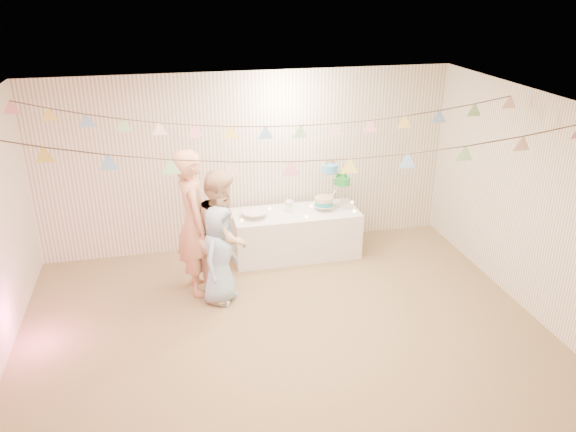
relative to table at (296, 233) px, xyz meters
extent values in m
plane|color=olive|center=(-0.59, -1.99, -0.34)|extent=(6.00, 6.00, 0.00)
plane|color=white|center=(-0.59, -1.99, 2.26)|extent=(6.00, 6.00, 0.00)
plane|color=white|center=(-0.59, 0.51, 0.96)|extent=(6.00, 6.00, 0.00)
plane|color=white|center=(-0.59, -4.49, 0.96)|extent=(6.00, 6.00, 0.00)
plane|color=white|center=(2.41, -1.99, 0.96)|extent=(5.00, 5.00, 0.00)
cube|color=white|center=(0.00, 0.00, 0.00)|extent=(1.80, 0.72, 0.68)
cylinder|color=white|center=(-0.61, -0.05, 0.42)|extent=(0.36, 0.36, 0.02)
imported|color=tan|center=(-1.46, -0.68, 0.61)|extent=(0.50, 0.72, 1.90)
imported|color=tan|center=(-1.14, -0.84, 0.49)|extent=(0.85, 0.96, 1.66)
imported|color=#97B6D6|center=(-1.21, -1.00, 0.30)|extent=(0.68, 0.74, 1.27)
cylinder|color=#FFD88C|center=(-0.80, -0.15, 0.35)|extent=(0.04, 0.04, 0.03)
cylinder|color=#FFD88C|center=(-0.35, 0.18, 0.35)|extent=(0.04, 0.04, 0.03)
cylinder|color=#FFD88C|center=(0.10, -0.22, 0.35)|extent=(0.04, 0.04, 0.03)
cylinder|color=#FFD88C|center=(0.35, 0.22, 0.35)|extent=(0.04, 0.04, 0.03)
cylinder|color=#FFD88C|center=(0.82, -0.18, 0.35)|extent=(0.04, 0.04, 0.03)
cylinder|color=#FFD88C|center=(0.90, 0.15, 0.35)|extent=(0.04, 0.04, 0.03)
cylinder|color=#FFD88C|center=(0.27, 0.14, 0.35)|extent=(0.04, 0.04, 0.03)
camera|label=1|loc=(-1.75, -7.17, 3.45)|focal=35.00mm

